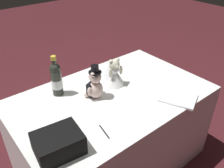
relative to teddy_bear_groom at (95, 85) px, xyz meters
name	(u,v)px	position (x,y,z in m)	size (l,w,h in m)	color
ground_plane	(112,160)	(-0.12, 0.06, -0.85)	(12.00, 12.00, 0.00)	#47191E
reception_table	(112,130)	(-0.12, 0.06, -0.48)	(1.53, 0.95, 0.75)	white
teddy_bear_groom	(95,85)	(0.00, 0.00, 0.00)	(0.15, 0.14, 0.27)	beige
teddy_bear_bride	(113,73)	(-0.23, -0.06, 0.00)	(0.18, 0.22, 0.23)	white
champagne_bottle	(56,79)	(0.20, -0.21, 0.03)	(0.08, 0.08, 0.32)	#292F26
signing_pen	(105,132)	(0.18, 0.35, -0.10)	(0.03, 0.14, 0.01)	black
gift_case_black	(58,143)	(0.47, 0.31, -0.04)	(0.29, 0.24, 0.13)	black
guestbook	(178,98)	(-0.47, 0.42, -0.10)	(0.21, 0.26, 0.02)	white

